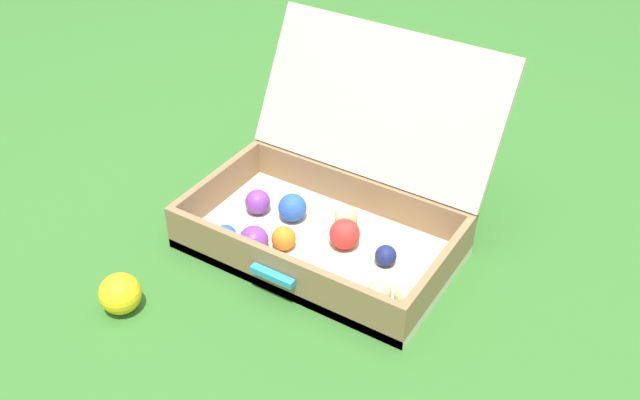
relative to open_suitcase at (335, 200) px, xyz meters
name	(u,v)px	position (x,y,z in m)	size (l,w,h in m)	color
ground_plane	(298,258)	(-0.03, -0.12, -0.10)	(16.00, 16.00, 0.00)	#336B28
open_suitcase	(335,200)	(0.00, 0.00, 0.00)	(0.64, 0.58, 0.45)	beige
stray_ball_on_grass	(120,294)	(-0.26, -0.48, -0.06)	(0.09, 0.09, 0.09)	yellow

